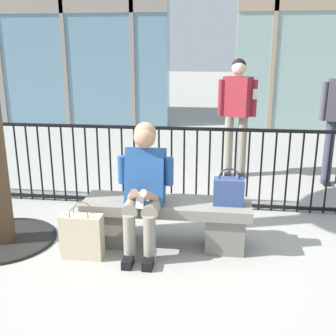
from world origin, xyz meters
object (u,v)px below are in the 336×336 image
shopping_bag (82,236)px  seated_person_with_phone (144,185)px  bystander_at_railing (237,109)px  handbag_on_bench (229,191)px  stone_bench (167,218)px

shopping_bag → seated_person_with_phone: bearing=22.9°
seated_person_with_phone → bystander_at_railing: (0.91, 2.48, 0.35)m
seated_person_with_phone → handbag_on_bench: bearing=8.7°
handbag_on_bench → bystander_at_railing: bystander_at_railing is taller
stone_bench → seated_person_with_phone: size_ratio=1.32×
seated_person_with_phone → shopping_bag: size_ratio=2.31×
stone_bench → handbag_on_bench: (0.58, -0.01, 0.31)m
stone_bench → bystander_at_railing: (0.71, 2.35, 0.73)m
stone_bench → bystander_at_railing: size_ratio=0.94×
seated_person_with_phone → handbag_on_bench: 0.78m
stone_bench → shopping_bag: 0.81m
shopping_bag → bystander_at_railing: size_ratio=0.31×
seated_person_with_phone → shopping_bag: 0.73m
seated_person_with_phone → shopping_bag: seated_person_with_phone is taller
stone_bench → shopping_bag: (-0.73, -0.36, -0.06)m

